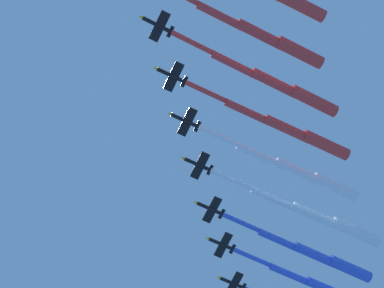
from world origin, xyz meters
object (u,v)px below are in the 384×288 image
(jet_port_inner, at_px, (261,34))
(jet_port_outer, at_px, (317,216))
(jet_starboard_inner, at_px, (275,83))
(jet_starboard_outer, at_px, (315,255))
(jet_port_mid, at_px, (288,129))
(jet_starboard_mid, at_px, (298,171))

(jet_port_inner, height_order, jet_port_outer, jet_port_outer)
(jet_starboard_inner, height_order, jet_starboard_outer, jet_starboard_inner)
(jet_port_mid, height_order, jet_starboard_outer, jet_port_mid)
(jet_starboard_outer, bearing_deg, jet_port_mid, -8.74)
(jet_starboard_mid, relative_size, jet_port_outer, 0.93)
(jet_port_inner, distance_m, jet_port_mid, 29.39)
(jet_starboard_mid, bearing_deg, jet_starboard_inner, -10.80)
(jet_starboard_inner, relative_size, jet_port_outer, 0.91)
(jet_port_inner, relative_size, jet_starboard_inner, 0.97)
(jet_starboard_mid, bearing_deg, jet_port_outer, 161.80)
(jet_port_mid, xyz_separation_m, jet_starboard_outer, (-42.71, 6.56, -1.34))
(jet_starboard_mid, distance_m, jet_starboard_outer, 28.64)
(jet_starboard_outer, bearing_deg, jet_port_inner, -10.13)
(jet_starboard_inner, bearing_deg, jet_starboard_outer, 170.62)
(jet_port_mid, bearing_deg, jet_starboard_outer, 171.26)
(jet_port_mid, height_order, jet_port_outer, jet_port_outer)
(jet_port_outer, distance_m, jet_starboard_outer, 12.83)
(jet_port_inner, bearing_deg, jet_starboard_inner, 167.13)
(jet_port_outer, xyz_separation_m, jet_starboard_outer, (-12.65, -1.18, -1.83))
(jet_port_mid, distance_m, jet_port_outer, 31.05)
(jet_port_inner, xyz_separation_m, jet_starboard_outer, (-71.42, 12.76, -0.30))
(jet_port_inner, height_order, jet_port_mid, jet_port_mid)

